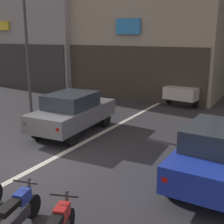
% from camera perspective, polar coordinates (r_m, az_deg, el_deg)
% --- Properties ---
extents(ground_plane, '(120.00, 120.00, 0.00)m').
position_cam_1_polar(ground_plane, '(9.61, -13.28, -9.70)').
color(ground_plane, '#333338').
extents(lane_centre_line, '(0.20, 18.00, 0.01)m').
position_cam_1_polar(lane_centre_line, '(14.29, 3.23, -1.28)').
color(lane_centre_line, silver).
rests_on(lane_centre_line, ground).
extents(car_grey_crossing_near, '(2.02, 4.20, 1.64)m').
position_cam_1_polar(car_grey_crossing_near, '(12.15, -7.37, 0.10)').
color(car_grey_crossing_near, black).
rests_on(car_grey_crossing_near, ground).
extents(car_blue_parked_kerbside, '(1.84, 4.14, 1.64)m').
position_cam_1_polar(car_blue_parked_kerbside, '(8.40, 19.47, -7.23)').
color(car_blue_parked_kerbside, black).
rests_on(car_blue_parked_kerbside, ground).
extents(car_white_down_street, '(2.27, 4.29, 1.64)m').
position_cam_1_polar(car_white_down_street, '(18.34, 15.02, 4.58)').
color(car_white_down_street, black).
rests_on(car_white_down_street, ground).
extents(street_lamp, '(0.36, 0.36, 6.60)m').
position_cam_1_polar(street_lamp, '(15.50, -15.94, 14.51)').
color(street_lamp, '#47474C').
rests_on(street_lamp, ground).
extents(motorcycle_blue_row_centre, '(0.57, 1.64, 0.98)m').
position_cam_1_polar(motorcycle_blue_row_centre, '(6.55, -17.36, -17.65)').
color(motorcycle_blue_row_centre, black).
rests_on(motorcycle_blue_row_centre, ground).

